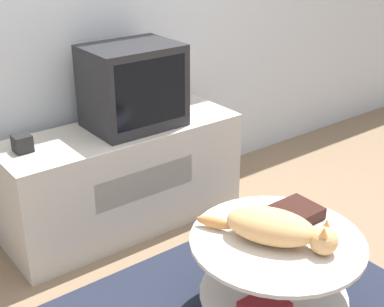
{
  "coord_description": "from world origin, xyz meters",
  "views": [
    {
      "loc": [
        -1.36,
        -1.27,
        1.67
      ],
      "look_at": [
        0.04,
        0.56,
        0.62
      ],
      "focal_mm": 50.0,
      "sensor_mm": 36.0,
      "label": 1
    }
  ],
  "objects_px": {
    "speaker": "(22,143)",
    "cat": "(276,228)",
    "tv": "(133,86)",
    "dvd_box": "(296,213)"
  },
  "relations": [
    {
      "from": "tv",
      "to": "cat",
      "type": "distance_m",
      "value": 1.16
    },
    {
      "from": "dvd_box",
      "to": "speaker",
      "type": "bearing_deg",
      "value": 126.69
    },
    {
      "from": "tv",
      "to": "speaker",
      "type": "xyz_separation_m",
      "value": [
        -0.62,
        0.03,
        -0.18
      ]
    },
    {
      "from": "speaker",
      "to": "tv",
      "type": "bearing_deg",
      "value": -2.99
    },
    {
      "from": "tv",
      "to": "cat",
      "type": "bearing_deg",
      "value": -91.61
    },
    {
      "from": "speaker",
      "to": "cat",
      "type": "xyz_separation_m",
      "value": [
        0.59,
        -1.15,
        -0.13
      ]
    },
    {
      "from": "speaker",
      "to": "dvd_box",
      "type": "height_order",
      "value": "speaker"
    },
    {
      "from": "tv",
      "to": "cat",
      "type": "relative_size",
      "value": 0.92
    },
    {
      "from": "tv",
      "to": "dvd_box",
      "type": "xyz_separation_m",
      "value": [
        0.18,
        -1.04,
        -0.36
      ]
    },
    {
      "from": "speaker",
      "to": "cat",
      "type": "height_order",
      "value": "speaker"
    }
  ]
}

